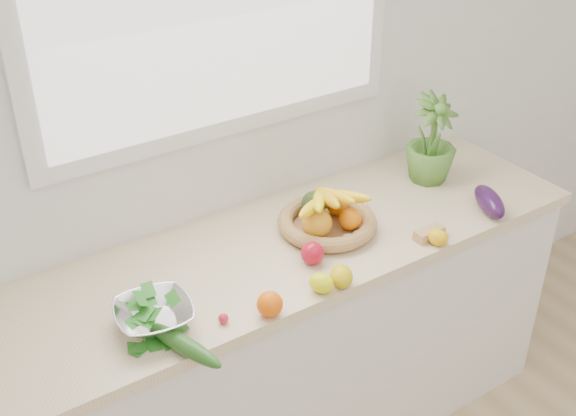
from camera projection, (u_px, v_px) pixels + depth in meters
back_wall at (221, 91)px, 2.33m from camera, size 4.50×0.02×2.70m
counter_cabinet at (273, 356)px, 2.60m from camera, size 2.20×0.58×0.86m
countertop at (272, 254)px, 2.37m from camera, size 2.24×0.62×0.04m
orange_loose at (270, 304)px, 2.05m from camera, size 0.10×0.10×0.08m
lemon_a at (321, 283)px, 2.15m from camera, size 0.09×0.10×0.06m
lemon_b at (342, 276)px, 2.17m from camera, size 0.10×0.10×0.07m
lemon_c at (438, 237)px, 2.36m from camera, size 0.08×0.09×0.06m
apple at (312, 253)px, 2.27m from camera, size 0.09×0.09×0.07m
ginger at (429, 233)px, 2.40m from camera, size 0.11×0.05×0.03m
garlic_a at (359, 236)px, 2.39m from camera, size 0.06×0.06×0.04m
garlic_b at (361, 205)px, 2.55m from camera, size 0.06×0.06×0.04m
garlic_c at (349, 240)px, 2.36m from camera, size 0.06×0.06×0.04m
eggplant at (489, 201)px, 2.54m from camera, size 0.15×0.21×0.08m
cucumber at (183, 345)px, 1.93m from camera, size 0.13×0.28×0.05m
radish at (223, 318)px, 2.03m from camera, size 0.04×0.04×0.03m
potted_herb at (432, 140)px, 2.67m from camera, size 0.21×0.21×0.34m
fruit_basket at (327, 217)px, 2.43m from camera, size 0.42×0.42×0.18m
colander_with_spinach at (153, 310)px, 2.00m from camera, size 0.25×0.25×0.12m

